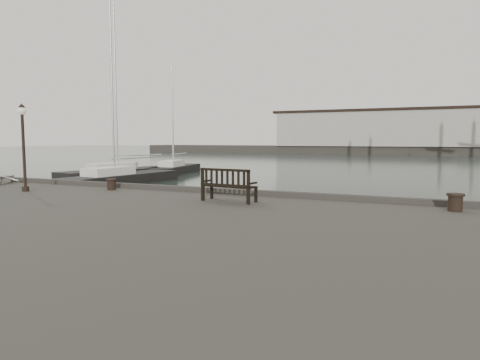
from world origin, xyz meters
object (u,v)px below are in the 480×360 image
(bench, at_px, (229,191))
(lamp_post, at_px, (23,135))
(yacht_d, at_px, (175,171))
(bollard_right, at_px, (455,202))
(bollard_left, at_px, (111,184))
(yacht_c, at_px, (120,181))
(yacht_b, at_px, (124,175))

(bench, distance_m, lamp_post, 8.22)
(lamp_post, bearing_deg, bench, 5.23)
(bench, xyz_separation_m, yacht_d, (-18.60, 25.50, -1.64))
(bollard_right, relative_size, yacht_d, 0.04)
(bollard_left, bearing_deg, yacht_d, 118.23)
(bench, xyz_separation_m, yacht_c, (-16.53, 14.53, -1.63))
(bench, relative_size, yacht_b, 0.11)
(bollard_left, xyz_separation_m, yacht_d, (-13.18, 24.55, -1.54))
(lamp_post, bearing_deg, bollard_left, 33.26)
(bollard_right, bearing_deg, yacht_d, 135.31)
(lamp_post, xyz_separation_m, yacht_d, (-10.60, 26.23, -3.39))
(bollard_right, xyz_separation_m, yacht_c, (-22.80, 13.64, -1.55))
(lamp_post, bearing_deg, yacht_d, 112.01)
(lamp_post, xyz_separation_m, yacht_c, (-8.53, 15.26, -3.38))
(yacht_b, distance_m, yacht_c, 6.41)
(lamp_post, relative_size, yacht_b, 0.20)
(lamp_post, bearing_deg, bollard_right, 6.49)
(bench, bearing_deg, yacht_b, 141.21)
(bench, bearing_deg, lamp_post, -169.67)
(yacht_c, relative_size, yacht_d, 1.28)
(yacht_b, distance_m, yacht_d, 6.14)
(bench, distance_m, bollard_right, 6.34)
(bollard_right, distance_m, yacht_b, 32.63)
(yacht_b, bearing_deg, bench, -31.04)
(lamp_post, xyz_separation_m, yacht_b, (-12.40, 20.36, -3.38))
(bollard_right, height_order, yacht_c, yacht_c)
(bollard_left, bearing_deg, bollard_right, -0.31)
(bollard_right, relative_size, lamp_post, 0.15)
(bollard_right, bearing_deg, bench, -171.91)
(lamp_post, height_order, yacht_b, yacht_b)
(bench, relative_size, yacht_d, 0.15)
(bollard_right, height_order, yacht_b, yacht_b)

